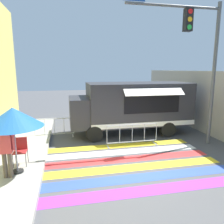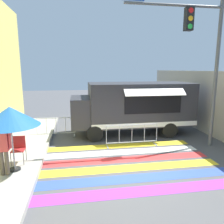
# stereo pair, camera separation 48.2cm
# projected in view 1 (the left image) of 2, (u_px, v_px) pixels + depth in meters

# --- Properties ---
(ground_plane) EXTENTS (60.00, 60.00, 0.00)m
(ground_plane) POSITION_uv_depth(u_px,v_px,m) (136.00, 167.00, 7.83)
(ground_plane) COLOR #4C4C4F
(concrete_wall_right) EXTENTS (0.20, 16.00, 3.35)m
(concrete_wall_right) POSITION_uv_depth(u_px,v_px,m) (211.00, 103.00, 11.43)
(concrete_wall_right) COLOR #A39E93
(concrete_wall_right) RESTS_ON ground_plane
(crosswalk_painted) EXTENTS (6.40, 4.36, 0.01)m
(crosswalk_painted) POSITION_uv_depth(u_px,v_px,m) (133.00, 163.00, 8.14)
(crosswalk_painted) COLOR purple
(crosswalk_painted) RESTS_ON ground_plane
(food_truck) EXTENTS (6.32, 2.82, 2.73)m
(food_truck) POSITION_uv_depth(u_px,v_px,m) (129.00, 105.00, 11.65)
(food_truck) COLOR #2D2D33
(food_truck) RESTS_ON ground_plane
(traffic_signal_pole) EXTENTS (4.30, 0.29, 6.29)m
(traffic_signal_pole) POSITION_uv_depth(u_px,v_px,m) (199.00, 49.00, 9.29)
(traffic_signal_pole) COLOR #515456
(traffic_signal_pole) RESTS_ON ground_plane
(patio_umbrella) EXTENTS (1.82, 1.82, 2.12)m
(patio_umbrella) POSITION_uv_depth(u_px,v_px,m) (13.00, 118.00, 6.67)
(patio_umbrella) COLOR black
(patio_umbrella) RESTS_ON sidewalk_left
(folding_chair) EXTENTS (0.43, 0.43, 0.94)m
(folding_chair) POSITION_uv_depth(u_px,v_px,m) (20.00, 148.00, 7.54)
(folding_chair) COLOR #4C4C51
(folding_chair) RESTS_ON sidewalk_left
(vendor_person) EXTENTS (0.53, 0.22, 1.67)m
(vendor_person) POSITION_uv_depth(u_px,v_px,m) (6.00, 148.00, 6.51)
(vendor_person) COLOR brown
(vendor_person) RESTS_ON sidewalk_left
(barricade_front) EXTENTS (2.37, 0.44, 1.00)m
(barricade_front) POSITION_uv_depth(u_px,v_px,m) (132.00, 135.00, 9.91)
(barricade_front) COLOR #B7BABF
(barricade_front) RESTS_ON ground_plane
(barricade_side) EXTENTS (1.95, 0.44, 1.00)m
(barricade_side) POSITION_uv_depth(u_px,v_px,m) (54.00, 128.00, 11.12)
(barricade_side) COLOR #B7BABF
(barricade_side) RESTS_ON ground_plane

